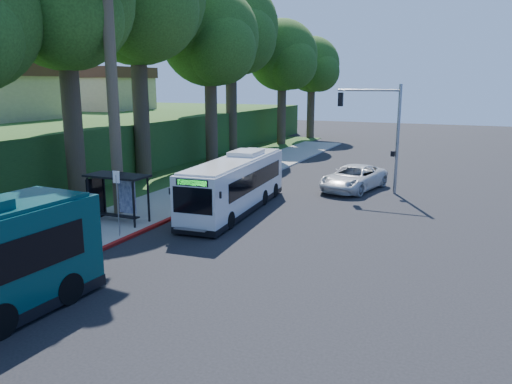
% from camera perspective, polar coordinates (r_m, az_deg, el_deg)
% --- Properties ---
extents(ground, '(140.00, 140.00, 0.00)m').
position_cam_1_polar(ground, '(25.55, 1.41, -3.68)').
color(ground, black).
rests_on(ground, ground).
extents(sidewalk, '(4.50, 70.00, 0.12)m').
position_cam_1_polar(sidewalk, '(29.00, -12.06, -1.88)').
color(sidewalk, gray).
rests_on(sidewalk, ground).
extents(red_curb, '(0.25, 30.00, 0.13)m').
position_cam_1_polar(red_curb, '(24.58, -13.11, -4.50)').
color(red_curb, maroon).
rests_on(red_curb, ground).
extents(grass_verge, '(8.00, 70.00, 0.06)m').
position_cam_1_polar(grass_verge, '(36.27, -14.80, 0.78)').
color(grass_verge, '#234719').
rests_on(grass_verge, ground).
extents(bus_shelter, '(3.20, 1.51, 2.55)m').
position_cam_1_polar(bus_shelter, '(26.39, -15.75, 0.41)').
color(bus_shelter, black).
rests_on(bus_shelter, ground).
extents(stop_sign_pole, '(0.35, 0.06, 3.17)m').
position_cam_1_polar(stop_sign_pole, '(23.56, -15.57, -0.29)').
color(stop_sign_pole, gray).
rests_on(stop_sign_pole, ground).
extents(traffic_signal_pole, '(4.10, 0.30, 7.00)m').
position_cam_1_polar(traffic_signal_pole, '(33.30, 14.22, 7.45)').
color(traffic_signal_pole, gray).
rests_on(traffic_signal_pole, ground).
extents(hillside_backdrop, '(24.00, 60.00, 8.80)m').
position_cam_1_polar(hillside_backdrop, '(52.15, -19.60, 6.57)').
color(hillside_backdrop, '#234719').
rests_on(hillside_backdrop, ground).
extents(tree_0, '(8.40, 8.00, 15.70)m').
position_cam_1_polar(tree_0, '(31.68, -21.00, 19.10)').
color(tree_0, '#382B1E').
rests_on(tree_0, ground).
extents(tree_1, '(10.50, 10.00, 18.26)m').
position_cam_1_polar(tree_1, '(38.59, -13.45, 20.50)').
color(tree_1, '#382B1E').
rests_on(tree_1, ground).
extents(tree_2, '(8.82, 8.40, 15.12)m').
position_cam_1_polar(tree_2, '(44.26, -5.19, 16.75)').
color(tree_2, '#382B1E').
rests_on(tree_2, ground).
extents(tree_3, '(10.08, 9.60, 17.28)m').
position_cam_1_polar(tree_3, '(52.37, -2.80, 17.74)').
color(tree_3, '#382B1E').
rests_on(tree_3, ground).
extents(tree_4, '(8.40, 8.00, 14.14)m').
position_cam_1_polar(tree_4, '(58.56, 3.09, 14.96)').
color(tree_4, '#382B1E').
rests_on(tree_4, ground).
extents(tree_5, '(7.35, 7.00, 12.86)m').
position_cam_1_polar(tree_5, '(65.77, 6.46, 13.95)').
color(tree_5, '#382B1E').
rests_on(tree_5, ground).
extents(white_bus, '(3.11, 10.85, 3.19)m').
position_cam_1_polar(white_bus, '(27.93, -2.31, 0.99)').
color(white_bus, silver).
rests_on(white_bus, ground).
extents(pickup, '(3.97, 6.42, 1.66)m').
position_cam_1_polar(pickup, '(34.07, 11.09, 1.60)').
color(pickup, silver).
rests_on(pickup, ground).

